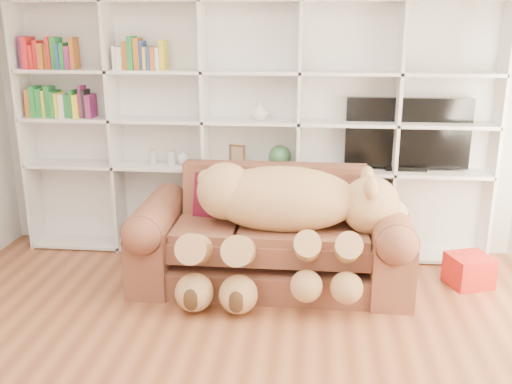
# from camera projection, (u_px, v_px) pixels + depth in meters

# --- Properties ---
(wall_back) EXTENTS (5.00, 0.02, 2.70)m
(wall_back) POSITION_uv_depth(u_px,v_px,m) (254.00, 113.00, 5.46)
(wall_back) COLOR silver
(wall_back) RESTS_ON floor
(bookshelf) EXTENTS (4.43, 0.35, 2.40)m
(bookshelf) POSITION_uv_depth(u_px,v_px,m) (227.00, 119.00, 5.37)
(bookshelf) COLOR white
(bookshelf) RESTS_ON floor
(sofa) EXTENTS (2.31, 1.00, 0.97)m
(sofa) POSITION_uv_depth(u_px,v_px,m) (271.00, 242.00, 4.92)
(sofa) COLOR brown
(sofa) RESTS_ON floor
(teddy_bear) EXTENTS (1.83, 0.98, 1.06)m
(teddy_bear) POSITION_uv_depth(u_px,v_px,m) (283.00, 214.00, 4.63)
(teddy_bear) COLOR tan
(teddy_bear) RESTS_ON sofa
(throw_pillow) EXTENTS (0.45, 0.30, 0.44)m
(throw_pillow) POSITION_uv_depth(u_px,v_px,m) (218.00, 197.00, 5.02)
(throw_pillow) COLOR maroon
(throw_pillow) RESTS_ON sofa
(gift_box) EXTENTS (0.42, 0.41, 0.27)m
(gift_box) POSITION_uv_depth(u_px,v_px,m) (469.00, 270.00, 4.90)
(gift_box) COLOR red
(gift_box) RESTS_ON floor
(tv) EXTENTS (1.13, 0.18, 0.67)m
(tv) POSITION_uv_depth(u_px,v_px,m) (407.00, 134.00, 5.23)
(tv) COLOR black
(tv) RESTS_ON bookshelf
(picture_frame) EXTENTS (0.16, 0.07, 0.20)m
(picture_frame) POSITION_uv_depth(u_px,v_px,m) (237.00, 155.00, 5.40)
(picture_frame) COLOR #53381C
(picture_frame) RESTS_ON bookshelf
(green_vase) EXTENTS (0.21, 0.21, 0.21)m
(green_vase) POSITION_uv_depth(u_px,v_px,m) (280.00, 156.00, 5.36)
(green_vase) COLOR #316038
(green_vase) RESTS_ON bookshelf
(figurine_tall) EXTENTS (0.09, 0.09, 0.14)m
(figurine_tall) POSITION_uv_depth(u_px,v_px,m) (153.00, 157.00, 5.49)
(figurine_tall) COLOR beige
(figurine_tall) RESTS_ON bookshelf
(figurine_short) EXTENTS (0.08, 0.08, 0.14)m
(figurine_short) POSITION_uv_depth(u_px,v_px,m) (171.00, 158.00, 5.47)
(figurine_short) COLOR beige
(figurine_short) RESTS_ON bookshelf
(snow_globe) EXTENTS (0.12, 0.12, 0.12)m
(snow_globe) POSITION_uv_depth(u_px,v_px,m) (183.00, 159.00, 5.46)
(snow_globe) COLOR silver
(snow_globe) RESTS_ON bookshelf
(shelf_vase) EXTENTS (0.18, 0.18, 0.17)m
(shelf_vase) POSITION_uv_depth(u_px,v_px,m) (260.00, 111.00, 5.26)
(shelf_vase) COLOR silver
(shelf_vase) RESTS_ON bookshelf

